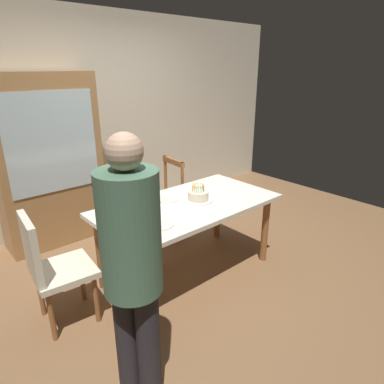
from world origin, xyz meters
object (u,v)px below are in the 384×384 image
at_px(china_cabinet, 48,162).
at_px(chair_spindle_back, 162,202).
at_px(birthday_cake, 198,196).
at_px(plate_far_side, 167,199).
at_px(dining_table, 188,212).
at_px(plate_near_celebrant, 160,225).
at_px(chair_upholstered, 51,265).
at_px(person_celebrant, 132,266).

bearing_deg(china_cabinet, chair_spindle_back, -39.74).
bearing_deg(birthday_cake, plate_far_side, 132.99).
distance_m(dining_table, birthday_cake, 0.18).
bearing_deg(plate_near_celebrant, plate_far_side, 46.36).
bearing_deg(chair_upholstered, birthday_cake, -7.03).
height_order(birthday_cake, china_cabinet, china_cabinet).
bearing_deg(china_cabinet, plate_near_celebrant, -82.60).
height_order(dining_table, birthday_cake, birthday_cake).
height_order(plate_near_celebrant, plate_far_side, same).
bearing_deg(chair_upholstered, dining_table, -7.04).
distance_m(plate_far_side, person_celebrant, 1.47).
relative_size(birthday_cake, person_celebrant, 0.17).
distance_m(plate_far_side, chair_spindle_back, 0.72).
distance_m(dining_table, chair_spindle_back, 0.83).
xyz_separation_m(chair_upholstered, person_celebrant, (0.13, -0.99, 0.42)).
distance_m(dining_table, chair_upholstered, 1.26).
bearing_deg(chair_upholstered, china_cabinet, 68.80).
relative_size(chair_upholstered, china_cabinet, 0.50).
bearing_deg(plate_near_celebrant, chair_spindle_back, 53.13).
bearing_deg(chair_spindle_back, birthday_cake, -100.16).
distance_m(birthday_cake, person_celebrant, 1.48).
xyz_separation_m(plate_far_side, china_cabinet, (-0.61, 1.36, 0.20)).
relative_size(plate_near_celebrant, china_cabinet, 0.12).
bearing_deg(chair_spindle_back, dining_table, -108.45).
bearing_deg(dining_table, person_celebrant, -142.99).
bearing_deg(plate_near_celebrant, birthday_cake, 17.74).
relative_size(plate_far_side, person_celebrant, 0.13).
height_order(plate_far_side, chair_upholstered, chair_upholstered).
xyz_separation_m(birthday_cake, chair_spindle_back, (0.14, 0.78, -0.33)).
distance_m(birthday_cake, plate_far_side, 0.30).
relative_size(chair_spindle_back, china_cabinet, 0.50).
bearing_deg(plate_far_side, plate_near_celebrant, -133.64).
distance_m(plate_far_side, chair_upholstered, 1.18).
height_order(chair_spindle_back, china_cabinet, china_cabinet).
height_order(birthday_cake, chair_upholstered, chair_upholstered).
relative_size(birthday_cake, plate_near_celebrant, 1.27).
relative_size(chair_spindle_back, person_celebrant, 0.57).
xyz_separation_m(dining_table, plate_near_celebrant, (-0.47, -0.20, 0.10)).
relative_size(plate_near_celebrant, person_celebrant, 0.13).
bearing_deg(china_cabinet, plate_far_side, -65.69).
distance_m(plate_near_celebrant, china_cabinet, 1.78).
bearing_deg(plate_far_side, dining_table, -67.03).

